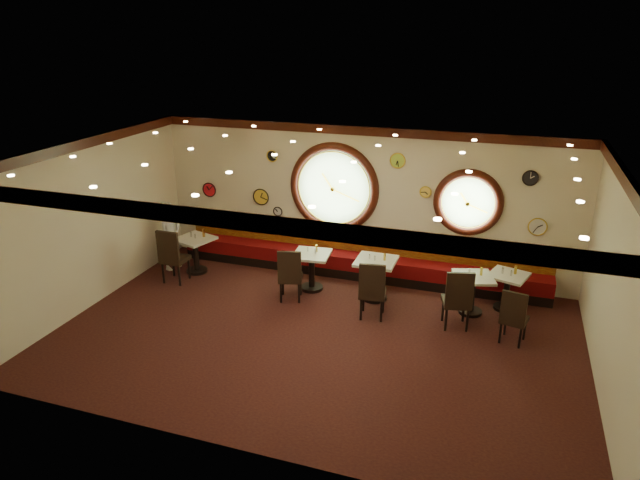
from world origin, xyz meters
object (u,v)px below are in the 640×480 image
Objects in this scene: condiment_d_salt at (469,271)px; chair_c at (372,287)px; table_a at (195,251)px; table_b at (312,267)px; chair_e at (514,314)px; chair_b at (290,272)px; condiment_a_salt at (191,235)px; condiment_e_pepper at (511,273)px; condiment_d_bottle at (481,271)px; condiment_a_bottle at (204,233)px; chair_a at (172,253)px; condiment_c_salt at (369,257)px; condiment_d_pepper at (472,275)px; table_e at (507,287)px; condiment_c_pepper at (375,258)px; condiment_e_salt at (503,271)px; condiment_a_pepper at (195,236)px; chair_d at (458,296)px; condiment_b_salt at (308,249)px; condiment_b_bottle at (316,248)px; table_d at (472,290)px; condiment_b_pepper at (315,251)px; table_c at (375,274)px; condiment_e_bottle at (516,270)px; waiter at (171,235)px; condiment_c_bottle at (385,257)px.

chair_c is at bearing -150.80° from condiment_d_salt.
table_a is 2.70m from table_b.
table_b is 1.28× the size of chair_e.
table_a is at bearing 149.23° from chair_b.
condiment_e_pepper is (6.65, 0.23, -0.07)m from condiment_a_salt.
condiment_a_salt is at bearing 179.87° from condiment_d_bottle.
chair_e is 6.58m from condiment_a_bottle.
condiment_d_bottle is at bearing 134.81° from chair_e.
chair_a is at bearing -167.39° from table_b.
condiment_d_pepper is (1.97, -0.09, -0.08)m from condiment_c_salt.
table_e is at bearing -1.99° from chair_b.
chair_e is 6.82m from condiment_a_salt.
condiment_c_pepper is at bearing 93.26° from chair_c.
condiment_a_bottle is at bearing 176.53° from table_b.
chair_c reaches higher than condiment_c_pepper.
condiment_e_salt is (3.69, 0.35, 0.28)m from table_b.
chair_c is at bearing -154.07° from condiment_d_bottle.
condiment_a_pepper is at bearing 179.47° from condiment_c_salt.
chair_d is at bearing -7.81° from condiment_a_salt.
condiment_a_bottle reaches higher than condiment_b_salt.
condiment_c_pepper reaches higher than table_a.
condiment_d_salt is 0.19m from condiment_d_pepper.
chair_d is 4.82× the size of condiment_b_bottle.
chair_c is 7.83× the size of condiment_c_salt.
condiment_b_pepper reaches higher than table_d.
table_c is 1.20× the size of chair_c.
condiment_b_bottle reaches higher than condiment_d_bottle.
condiment_d_salt is at bearing 21.60° from chair_c.
table_e is at bearing -153.39° from condiment_e_bottle.
condiment_c_salt is at bearing -79.39° from waiter.
condiment_a_salt reaches higher than condiment_d_pepper.
table_b is 2.70m from condiment_a_pepper.
condiment_d_bottle reaches higher than condiment_e_pepper.
condiment_d_bottle is (0.12, 0.08, 0.36)m from table_d.
table_b is at bearing 150.99° from chair_d.
table_e is at bearing 3.61° from condiment_b_bottle.
table_b is at bearing 142.33° from chair_c.
condiment_b_pepper reaches higher than table_c.
condiment_c_pepper is (1.32, -0.06, 0.39)m from table_b.
table_c is 1.25× the size of chair_b.
condiment_a_salt is 2.69m from condiment_b_salt.
condiment_c_bottle is (-2.30, -0.35, 0.46)m from table_e.
condiment_d_pepper is (5.84, -0.13, -0.03)m from condiment_a_pepper.
chair_b is 3.78× the size of condiment_a_bottle.
condiment_d_salt is at bearing 2.96° from table_c.
table_b is at bearing 179.98° from condiment_c_bottle.
chair_b is 1.58m from condiment_c_salt.
table_c is 0.97× the size of table_d.
condiment_d_pepper is (3.17, -0.11, 0.31)m from table_b.
condiment_b_bottle reaches higher than table_b.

